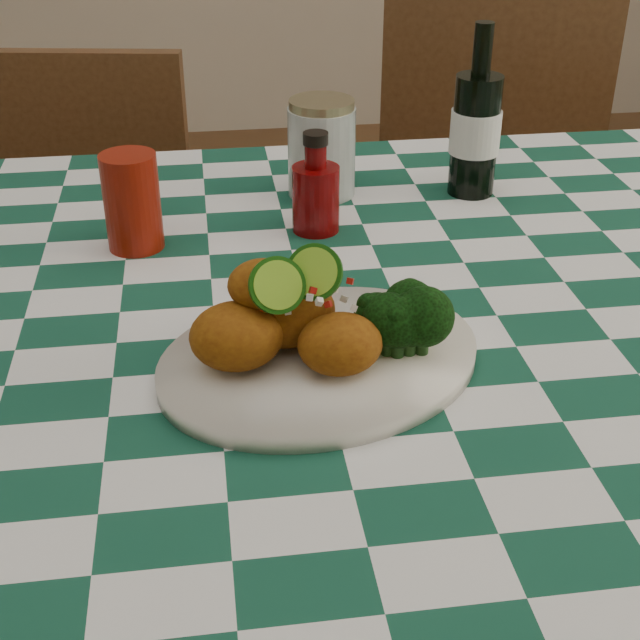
{
  "coord_description": "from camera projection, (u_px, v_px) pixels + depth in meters",
  "views": [
    {
      "loc": [
        -0.1,
        -0.87,
        1.27
      ],
      "look_at": [
        -0.0,
        -0.14,
        0.84
      ],
      "focal_mm": 50.0,
      "sensor_mm": 36.0,
      "label": 1
    }
  ],
  "objects": [
    {
      "name": "dining_table",
      "position": [
        307.0,
        553.0,
        1.2
      ],
      "size": [
        1.66,
        1.06,
        0.79
      ],
      "primitive_type": null,
      "color": "#144935",
      "rests_on": "ground"
    },
    {
      "name": "plate",
      "position": [
        320.0,
        360.0,
        0.88
      ],
      "size": [
        0.4,
        0.35,
        0.02
      ],
      "primitive_type": null,
      "rotation": [
        0.0,
        0.0,
        0.34
      ],
      "color": "silver",
      "rests_on": "dining_table"
    },
    {
      "name": "fried_chicken_pile",
      "position": [
        300.0,
        306.0,
        0.85
      ],
      "size": [
        0.17,
        0.12,
        0.11
      ],
      "primitive_type": null,
      "color": "#8C4F0D",
      "rests_on": "plate"
    },
    {
      "name": "broccoli_side",
      "position": [
        400.0,
        311.0,
        0.88
      ],
      "size": [
        0.09,
        0.09,
        0.07
      ],
      "primitive_type": null,
      "color": "black",
      "rests_on": "plate"
    },
    {
      "name": "red_tumbler",
      "position": [
        132.0,
        202.0,
        1.1
      ],
      "size": [
        0.08,
        0.08,
        0.12
      ],
      "primitive_type": "cylinder",
      "rotation": [
        0.0,
        0.0,
        -0.1
      ],
      "color": "maroon",
      "rests_on": "dining_table"
    },
    {
      "name": "ketchup_bottle",
      "position": [
        316.0,
        183.0,
        1.14
      ],
      "size": [
        0.07,
        0.07,
        0.13
      ],
      "primitive_type": null,
      "rotation": [
        0.0,
        0.0,
        -0.26
      ],
      "color": "#5B0405",
      "rests_on": "dining_table"
    },
    {
      "name": "mason_jar",
      "position": [
        322.0,
        148.0,
        1.24
      ],
      "size": [
        0.12,
        0.12,
        0.14
      ],
      "primitive_type": null,
      "rotation": [
        0.0,
        0.0,
        0.35
      ],
      "color": "#B2BCBA",
      "rests_on": "dining_table"
    },
    {
      "name": "beer_bottle",
      "position": [
        477.0,
        111.0,
        1.22
      ],
      "size": [
        0.09,
        0.09,
        0.24
      ],
      "primitive_type": null,
      "rotation": [
        0.0,
        0.0,
        -0.43
      ],
      "color": "black",
      "rests_on": "dining_table"
    },
    {
      "name": "wooden_chair_left",
      "position": [
        82.0,
        299.0,
        1.73
      ],
      "size": [
        0.46,
        0.47,
        0.87
      ],
      "primitive_type": null,
      "rotation": [
        0.0,
        0.0,
        -0.17
      ],
      "color": "#472814",
      "rests_on": "ground"
    },
    {
      "name": "wooden_chair_right",
      "position": [
        480.0,
        242.0,
        1.78
      ],
      "size": [
        0.6,
        0.62,
        1.02
      ],
      "primitive_type": null,
      "rotation": [
        0.0,
        0.0,
        -0.34
      ],
      "color": "#472814",
      "rests_on": "ground"
    }
  ]
}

